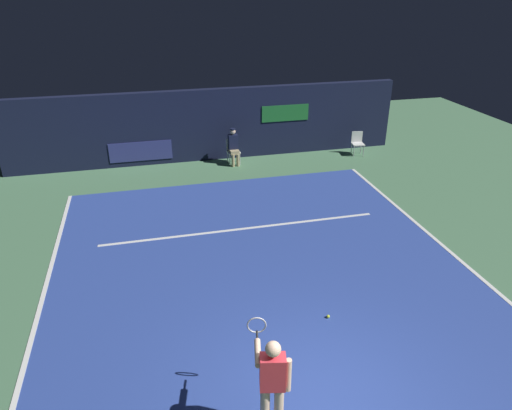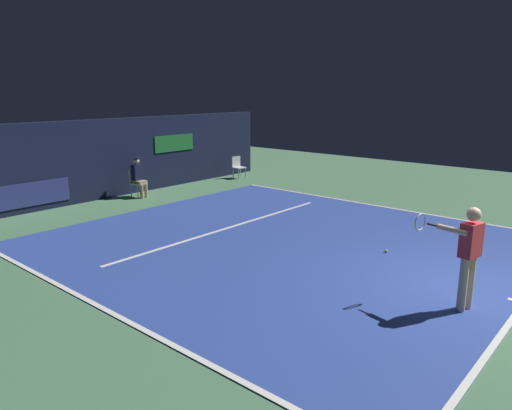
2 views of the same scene
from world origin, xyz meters
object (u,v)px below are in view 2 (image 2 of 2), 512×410
at_px(tennis_player, 468,252).
at_px(courtside_chair_near, 238,166).
at_px(line_judge_on_chair, 138,177).
at_px(tennis_ball, 386,251).

distance_m(tennis_player, courtside_chair_near, 12.75).
xyz_separation_m(tennis_player, line_judge_on_chair, (1.66, 11.09, -0.30)).
relative_size(tennis_player, courtside_chair_near, 1.97).
xyz_separation_m(tennis_player, courtside_chair_near, (6.46, 10.98, -0.49)).
bearing_deg(courtside_chair_near, tennis_ball, -117.98).
bearing_deg(courtside_chair_near, tennis_player, -120.45).
bearing_deg(tennis_ball, tennis_player, -129.15).
xyz_separation_m(line_judge_on_chair, courtside_chair_near, (4.80, -0.11, -0.18)).
height_order(tennis_player, line_judge_on_chair, tennis_player).
xyz_separation_m(tennis_player, tennis_ball, (1.79, 2.20, -0.94)).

